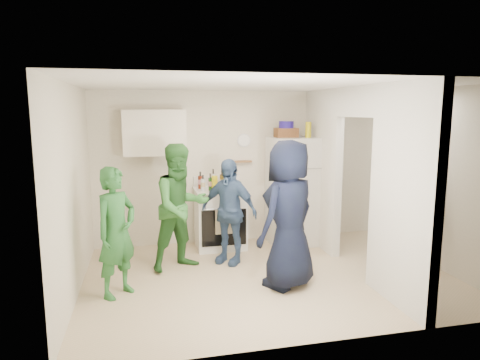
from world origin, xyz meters
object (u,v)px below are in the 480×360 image
(wicker_basket, at_px, (286,133))
(person_green_center, at_px, (181,207))
(fridge, at_px, (292,191))
(yellow_cup_stack_top, at_px, (308,130))
(person_nook, at_px, (408,205))
(person_green_left, at_px, (116,232))
(person_denim, at_px, (229,211))
(person_navy, at_px, (289,215))
(stove, at_px, (220,218))
(blue_bowl, at_px, (286,125))

(wicker_basket, xyz_separation_m, person_green_center, (-1.78, -0.82, -0.96))
(fridge, distance_m, yellow_cup_stack_top, 1.03)
(person_nook, bearing_deg, person_green_center, -103.75)
(person_green_left, height_order, person_denim, person_green_left)
(person_nook, bearing_deg, person_navy, -82.72)
(fridge, bearing_deg, person_nook, -43.49)
(stove, relative_size, person_green_center, 0.55)
(wicker_basket, xyz_separation_m, blue_bowl, (0.00, 0.00, 0.13))
(stove, bearing_deg, person_nook, -26.98)
(blue_bowl, height_order, yellow_cup_stack_top, blue_bowl)
(person_green_center, bearing_deg, person_nook, -32.18)
(person_navy, bearing_deg, person_nook, 158.54)
(yellow_cup_stack_top, xyz_separation_m, person_navy, (-0.86, -1.58, -0.96))
(wicker_basket, bearing_deg, person_navy, -107.40)
(person_green_center, bearing_deg, fridge, -1.41)
(fridge, height_order, person_green_left, fridge)
(person_green_left, xyz_separation_m, person_nook, (4.02, 0.25, 0.07))
(blue_bowl, height_order, person_green_left, blue_bowl)
(yellow_cup_stack_top, distance_m, person_navy, 2.04)
(person_green_left, bearing_deg, yellow_cup_stack_top, -20.37)
(stove, bearing_deg, person_denim, -90.41)
(stove, height_order, wicker_basket, wicker_basket)
(stove, distance_m, fridge, 1.26)
(fridge, relative_size, wicker_basket, 5.02)
(yellow_cup_stack_top, bearing_deg, person_green_left, -154.50)
(fridge, distance_m, person_nook, 1.82)
(fridge, bearing_deg, person_green_left, -151.07)
(yellow_cup_stack_top, height_order, person_green_left, yellow_cup_stack_top)
(yellow_cup_stack_top, bearing_deg, person_denim, -157.37)
(stove, distance_m, blue_bowl, 1.85)
(person_green_left, distance_m, person_green_center, 1.10)
(fridge, height_order, person_denim, fridge)
(stove, height_order, person_green_center, person_green_center)
(fridge, xyz_separation_m, person_nook, (1.32, -1.25, -0.03))
(person_green_center, xyz_separation_m, person_nook, (3.20, -0.48, -0.03))
(wicker_basket, distance_m, person_green_left, 3.21)
(person_green_left, relative_size, person_denim, 1.02)
(person_denim, height_order, person_navy, person_navy)
(wicker_basket, relative_size, person_nook, 0.21)
(blue_bowl, distance_m, person_nook, 2.22)
(wicker_basket, relative_size, person_green_center, 0.20)
(blue_bowl, relative_size, person_green_left, 0.15)
(stove, relative_size, yellow_cup_stack_top, 3.81)
(wicker_basket, distance_m, blue_bowl, 0.13)
(wicker_basket, xyz_separation_m, person_nook, (1.42, -1.30, -0.98))
(wicker_basket, height_order, person_navy, wicker_basket)
(stove, bearing_deg, blue_bowl, 1.05)
(blue_bowl, xyz_separation_m, person_green_left, (-2.60, -1.54, -1.19))
(blue_bowl, distance_m, person_green_left, 3.25)
(wicker_basket, relative_size, person_denim, 0.23)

